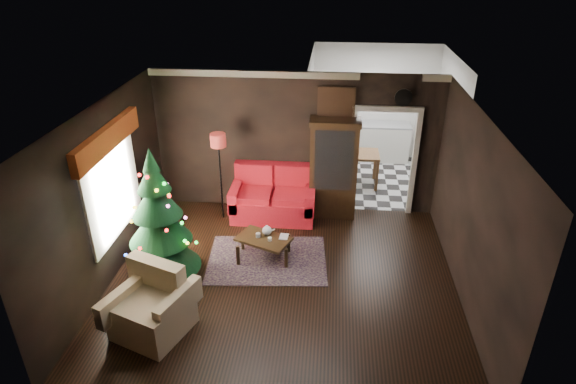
# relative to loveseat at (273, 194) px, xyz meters

# --- Properties ---
(floor) EXTENTS (5.50, 5.50, 0.00)m
(floor) POSITION_rel_loveseat_xyz_m (0.40, -2.05, -0.50)
(floor) COLOR black
(floor) RESTS_ON ground
(ceiling) EXTENTS (5.50, 5.50, 0.00)m
(ceiling) POSITION_rel_loveseat_xyz_m (0.40, -2.05, 2.30)
(ceiling) COLOR white
(ceiling) RESTS_ON ground
(wall_back) EXTENTS (5.50, 0.00, 5.50)m
(wall_back) POSITION_rel_loveseat_xyz_m (0.40, 0.45, 0.90)
(wall_back) COLOR black
(wall_back) RESTS_ON ground
(wall_front) EXTENTS (5.50, 0.00, 5.50)m
(wall_front) POSITION_rel_loveseat_xyz_m (0.40, -4.55, 0.90)
(wall_front) COLOR black
(wall_front) RESTS_ON ground
(wall_left) EXTENTS (0.00, 5.50, 5.50)m
(wall_left) POSITION_rel_loveseat_xyz_m (-2.35, -2.05, 0.90)
(wall_left) COLOR black
(wall_left) RESTS_ON ground
(wall_right) EXTENTS (0.00, 5.50, 5.50)m
(wall_right) POSITION_rel_loveseat_xyz_m (3.15, -2.05, 0.90)
(wall_right) COLOR black
(wall_right) RESTS_ON ground
(doorway) EXTENTS (1.10, 0.10, 2.10)m
(doorway) POSITION_rel_loveseat_xyz_m (2.10, 0.45, 0.55)
(doorway) COLOR silver
(doorway) RESTS_ON ground
(left_window) EXTENTS (0.05, 1.60, 1.40)m
(left_window) POSITION_rel_loveseat_xyz_m (-2.31, -1.85, 0.95)
(left_window) COLOR white
(left_window) RESTS_ON wall_left
(valance) EXTENTS (0.12, 2.10, 0.35)m
(valance) POSITION_rel_loveseat_xyz_m (-2.23, -1.85, 1.77)
(valance) COLOR maroon
(valance) RESTS_ON wall_left
(kitchen_floor) EXTENTS (3.00, 3.00, 0.00)m
(kitchen_floor) POSITION_rel_loveseat_xyz_m (2.10, 1.95, -0.50)
(kitchen_floor) COLOR silver
(kitchen_floor) RESTS_ON ground
(kitchen_window) EXTENTS (0.70, 0.06, 0.70)m
(kitchen_window) POSITION_rel_loveseat_xyz_m (2.10, 3.40, 1.20)
(kitchen_window) COLOR white
(kitchen_window) RESTS_ON ground
(rug) EXTENTS (2.12, 1.62, 0.01)m
(rug) POSITION_rel_loveseat_xyz_m (0.07, -1.50, -0.49)
(rug) COLOR #392330
(rug) RESTS_ON ground
(loveseat) EXTENTS (1.70, 0.90, 1.00)m
(loveseat) POSITION_rel_loveseat_xyz_m (0.00, 0.00, 0.00)
(loveseat) COLOR maroon
(loveseat) RESTS_ON ground
(curio_cabinet) EXTENTS (0.90, 0.45, 1.90)m
(curio_cabinet) POSITION_rel_loveseat_xyz_m (1.15, 0.22, 0.45)
(curio_cabinet) COLOR black
(curio_cabinet) RESTS_ON ground
(floor_lamp) EXTENTS (0.39, 0.39, 1.86)m
(floor_lamp) POSITION_rel_loveseat_xyz_m (-0.99, -0.13, 0.33)
(floor_lamp) COLOR black
(floor_lamp) RESTS_ON ground
(christmas_tree) EXTENTS (1.52, 1.52, 2.24)m
(christmas_tree) POSITION_rel_loveseat_xyz_m (-1.52, -2.08, 0.55)
(christmas_tree) COLOR black
(christmas_tree) RESTS_ON ground
(armchair) EXTENTS (1.21, 1.21, 0.96)m
(armchair) POSITION_rel_loveseat_xyz_m (-1.28, -3.34, -0.04)
(armchair) COLOR tan
(armchair) RESTS_ON ground
(coffee_table) EXTENTS (1.02, 0.83, 0.40)m
(coffee_table) POSITION_rel_loveseat_xyz_m (0.01, -1.45, -0.29)
(coffee_table) COLOR black
(coffee_table) RESTS_ON rug
(teapot) EXTENTS (0.19, 0.19, 0.18)m
(teapot) POSITION_rel_loveseat_xyz_m (0.06, -1.34, -0.00)
(teapot) COLOR white
(teapot) RESTS_ON coffee_table
(cup_a) EXTENTS (0.07, 0.07, 0.06)m
(cup_a) POSITION_rel_loveseat_xyz_m (0.13, -1.52, -0.06)
(cup_a) COLOR white
(cup_a) RESTS_ON coffee_table
(cup_b) EXTENTS (0.11, 0.11, 0.07)m
(cup_b) POSITION_rel_loveseat_xyz_m (-0.08, -1.43, -0.06)
(cup_b) COLOR white
(cup_b) RESTS_ON coffee_table
(book) EXTENTS (0.15, 0.03, 0.20)m
(book) POSITION_rel_loveseat_xyz_m (0.28, -1.39, 0.01)
(book) COLOR tan
(book) RESTS_ON coffee_table
(wall_clock) EXTENTS (0.32, 0.32, 0.06)m
(wall_clock) POSITION_rel_loveseat_xyz_m (2.35, 0.40, 1.88)
(wall_clock) COLOR white
(wall_clock) RESTS_ON wall_back
(painting) EXTENTS (0.62, 0.05, 0.52)m
(painting) POSITION_rel_loveseat_xyz_m (1.15, 0.41, 1.75)
(painting) COLOR #A06734
(painting) RESTS_ON wall_back
(kitchen_counter) EXTENTS (1.80, 0.60, 0.90)m
(kitchen_counter) POSITION_rel_loveseat_xyz_m (2.10, 3.15, -0.05)
(kitchen_counter) COLOR white
(kitchen_counter) RESTS_ON ground
(kitchen_table) EXTENTS (0.70, 0.70, 0.75)m
(kitchen_table) POSITION_rel_loveseat_xyz_m (1.80, 1.65, -0.12)
(kitchen_table) COLOR brown
(kitchen_table) RESTS_ON ground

